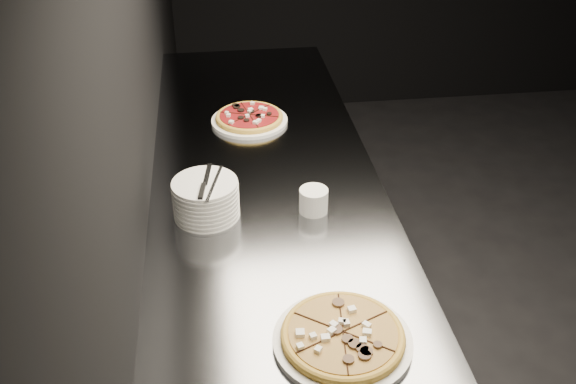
{
  "coord_description": "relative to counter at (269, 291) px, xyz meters",
  "views": [
    {
      "loc": [
        -2.29,
        -1.74,
        2.02
      ],
      "look_at": [
        -2.08,
        -0.15,
        0.98
      ],
      "focal_mm": 40.0,
      "sensor_mm": 36.0,
      "label": 1
    }
  ],
  "objects": [
    {
      "name": "wall_left",
      "position": [
        -0.37,
        0.0,
        0.94
      ],
      "size": [
        0.02,
        5.0,
        2.8
      ],
      "primitive_type": "cube",
      "color": "black",
      "rests_on": "floor"
    },
    {
      "name": "counter",
      "position": [
        0.0,
        0.0,
        0.0
      ],
      "size": [
        0.74,
        2.44,
        0.92
      ],
      "color": "slate",
      "rests_on": "floor"
    },
    {
      "name": "pizza_mushroom",
      "position": [
        0.1,
        -0.71,
        0.48
      ],
      "size": [
        0.38,
        0.38,
        0.04
      ],
      "rotation": [
        0.0,
        0.0,
        0.41
      ],
      "color": "white",
      "rests_on": "counter"
    },
    {
      "name": "pizza_tomato",
      "position": [
        -0.02,
        0.45,
        0.48
      ],
      "size": [
        0.32,
        0.32,
        0.03
      ],
      "rotation": [
        0.0,
        0.0,
        -0.31
      ],
      "color": "white",
      "rests_on": "counter"
    },
    {
      "name": "plate_stack",
      "position": [
        -0.2,
        -0.15,
        0.52
      ],
      "size": [
        0.19,
        0.19,
        0.12
      ],
      "color": "white",
      "rests_on": "counter"
    },
    {
      "name": "cutlery",
      "position": [
        -0.19,
        -0.16,
        0.58
      ],
      "size": [
        0.1,
        0.2,
        0.01
      ],
      "rotation": [
        0.0,
        0.0,
        -0.15
      ],
      "color": "silver",
      "rests_on": "plate_stack"
    },
    {
      "name": "ramekin",
      "position": [
        0.12,
        -0.17,
        0.5
      ],
      "size": [
        0.09,
        0.09,
        0.08
      ],
      "color": "white",
      "rests_on": "counter"
    }
  ]
}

